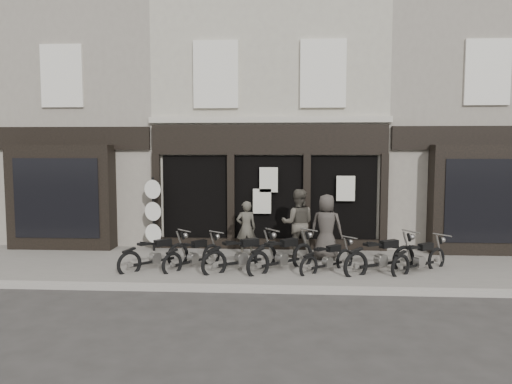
# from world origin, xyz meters

# --- Properties ---
(ground_plane) EXTENTS (90.00, 90.00, 0.00)m
(ground_plane) POSITION_xyz_m (0.00, 0.00, 0.00)
(ground_plane) COLOR #2D2B28
(ground_plane) RESTS_ON ground
(pavement) EXTENTS (30.00, 4.20, 0.12)m
(pavement) POSITION_xyz_m (0.00, 0.90, 0.06)
(pavement) COLOR #68625B
(pavement) RESTS_ON ground_plane
(kerb) EXTENTS (30.00, 0.25, 0.13)m
(kerb) POSITION_xyz_m (0.00, -1.25, 0.07)
(kerb) COLOR gray
(kerb) RESTS_ON ground_plane
(central_building) EXTENTS (7.30, 6.22, 8.34)m
(central_building) POSITION_xyz_m (0.00, 5.95, 4.08)
(central_building) COLOR #B1AB98
(central_building) RESTS_ON ground
(neighbour_left) EXTENTS (5.60, 6.73, 8.34)m
(neighbour_left) POSITION_xyz_m (-6.35, 5.90, 4.04)
(neighbour_left) COLOR gray
(neighbour_left) RESTS_ON ground
(neighbour_right) EXTENTS (5.60, 6.73, 8.34)m
(neighbour_right) POSITION_xyz_m (6.35, 5.90, 4.04)
(neighbour_right) COLOR gray
(neighbour_right) RESTS_ON ground
(motorcycle_0) EXTENTS (1.63, 1.68, 1.01)m
(motorcycle_0) POSITION_xyz_m (-2.84, 0.34, 0.40)
(motorcycle_0) COLOR black
(motorcycle_0) RESTS_ON ground
(motorcycle_1) EXTENTS (1.39, 1.70, 0.95)m
(motorcycle_1) POSITION_xyz_m (-1.87, 0.46, 0.38)
(motorcycle_1) COLOR black
(motorcycle_1) RESTS_ON ground
(motorcycle_2) EXTENTS (1.92, 1.57, 1.07)m
(motorcycle_2) POSITION_xyz_m (-0.60, 0.29, 0.43)
(motorcycle_2) COLOR black
(motorcycle_2) RESTS_ON ground
(motorcycle_3) EXTENTS (1.80, 1.71, 1.07)m
(motorcycle_3) POSITION_xyz_m (0.43, 0.33, 0.43)
(motorcycle_3) COLOR black
(motorcycle_3) RESTS_ON ground
(motorcycle_4) EXTENTS (1.54, 1.41, 0.90)m
(motorcycle_4) POSITION_xyz_m (1.59, 0.31, 0.36)
(motorcycle_4) COLOR black
(motorcycle_4) RESTS_ON ground
(motorcycle_5) EXTENTS (2.04, 1.44, 1.09)m
(motorcycle_5) POSITION_xyz_m (2.91, 0.27, 0.43)
(motorcycle_5) COLOR black
(motorcycle_5) RESTS_ON ground
(motorcycle_6) EXTENTS (1.74, 1.44, 0.98)m
(motorcycle_6) POSITION_xyz_m (3.89, 0.39, 0.39)
(motorcycle_6) COLOR black
(motorcycle_6) RESTS_ON ground
(man_left) EXTENTS (0.65, 0.50, 1.57)m
(man_left) POSITION_xyz_m (-0.62, 1.98, 0.91)
(man_left) COLOR #454138
(man_left) RESTS_ON pavement
(man_centre) EXTENTS (0.96, 0.76, 1.94)m
(man_centre) POSITION_xyz_m (0.87, 1.79, 1.09)
(man_centre) COLOR #48433A
(man_centre) RESTS_ON pavement
(man_right) EXTENTS (1.01, 0.79, 1.82)m
(man_right) POSITION_xyz_m (1.65, 1.56, 1.03)
(man_right) COLOR #393430
(man_right) RESTS_ON pavement
(advert_sign_post) EXTENTS (0.55, 0.37, 2.34)m
(advert_sign_post) POSITION_xyz_m (-3.43, 2.39, 1.14)
(advert_sign_post) COLOR black
(advert_sign_post) RESTS_ON ground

